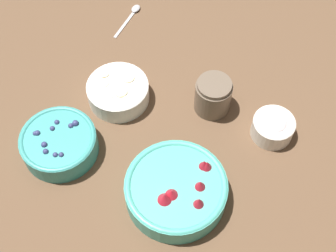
{
  "coord_description": "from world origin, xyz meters",
  "views": [
    {
      "loc": [
        0.4,
        -0.42,
        0.95
      ],
      "look_at": [
        0.03,
        0.03,
        0.04
      ],
      "focal_mm": 50.0,
      "sensor_mm": 36.0,
      "label": 1
    }
  ],
  "objects_px": {
    "bowl_strawberries": "(176,189)",
    "bowl_blueberries": "(59,143)",
    "bowl_bananas": "(118,91)",
    "bowl_cream": "(273,126)",
    "jar_chocolate": "(213,96)"
  },
  "relations": [
    {
      "from": "bowl_strawberries",
      "to": "bowl_cream",
      "type": "distance_m",
      "value": 0.28
    },
    {
      "from": "bowl_cream",
      "to": "jar_chocolate",
      "type": "relative_size",
      "value": 1.08
    },
    {
      "from": "bowl_strawberries",
      "to": "bowl_bananas",
      "type": "distance_m",
      "value": 0.3
    },
    {
      "from": "bowl_blueberries",
      "to": "bowl_bananas",
      "type": "distance_m",
      "value": 0.19
    },
    {
      "from": "bowl_bananas",
      "to": "bowl_cream",
      "type": "height_order",
      "value": "bowl_cream"
    },
    {
      "from": "bowl_blueberries",
      "to": "bowl_bananas",
      "type": "bearing_deg",
      "value": 89.78
    },
    {
      "from": "bowl_strawberries",
      "to": "bowl_blueberries",
      "type": "relative_size",
      "value": 1.27
    },
    {
      "from": "bowl_strawberries",
      "to": "bowl_bananas",
      "type": "relative_size",
      "value": 1.46
    },
    {
      "from": "bowl_blueberries",
      "to": "jar_chocolate",
      "type": "xyz_separation_m",
      "value": [
        0.19,
        0.32,
        0.01
      ]
    },
    {
      "from": "bowl_strawberries",
      "to": "jar_chocolate",
      "type": "bearing_deg",
      "value": 109.44
    },
    {
      "from": "bowl_strawberries",
      "to": "bowl_cream",
      "type": "height_order",
      "value": "bowl_strawberries"
    },
    {
      "from": "bowl_blueberries",
      "to": "jar_chocolate",
      "type": "height_order",
      "value": "jar_chocolate"
    },
    {
      "from": "bowl_blueberries",
      "to": "bowl_cream",
      "type": "distance_m",
      "value": 0.5
    },
    {
      "from": "bowl_blueberries",
      "to": "jar_chocolate",
      "type": "relative_size",
      "value": 1.9
    },
    {
      "from": "bowl_bananas",
      "to": "jar_chocolate",
      "type": "distance_m",
      "value": 0.23
    }
  ]
}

